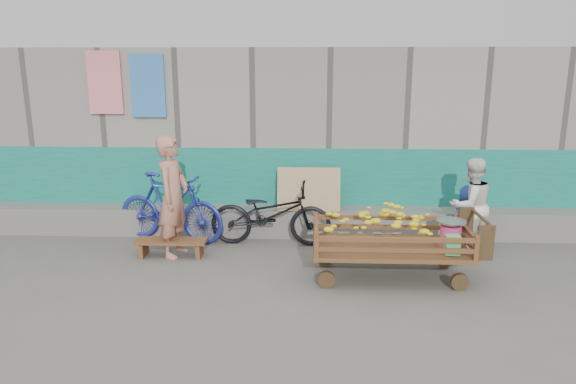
{
  "coord_description": "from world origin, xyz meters",
  "views": [
    {
      "loc": [
        0.32,
        -5.73,
        2.67
      ],
      "look_at": [
        0.02,
        1.2,
        1.0
      ],
      "focal_mm": 32.0,
      "sensor_mm": 36.0,
      "label": 1
    }
  ],
  "objects_px": {
    "woman": "(470,205)",
    "vendor_man": "(173,197)",
    "bicycle_blue": "(170,208)",
    "bench": "(171,244)",
    "bicycle_dark": "(271,214)",
    "child": "(467,217)",
    "banana_cart": "(387,232)"
  },
  "relations": [
    {
      "from": "bench",
      "to": "bicycle_dark",
      "type": "relative_size",
      "value": 0.55
    },
    {
      "from": "woman",
      "to": "child",
      "type": "xyz_separation_m",
      "value": [
        0.0,
        0.13,
        -0.22
      ]
    },
    {
      "from": "child",
      "to": "bench",
      "type": "bearing_deg",
      "value": -12.14
    },
    {
      "from": "bicycle_blue",
      "to": "woman",
      "type": "bearing_deg",
      "value": -76.99
    },
    {
      "from": "banana_cart",
      "to": "vendor_man",
      "type": "distance_m",
      "value": 3.07
    },
    {
      "from": "vendor_man",
      "to": "bicycle_dark",
      "type": "height_order",
      "value": "vendor_man"
    },
    {
      "from": "bench",
      "to": "child",
      "type": "relative_size",
      "value": 1.06
    },
    {
      "from": "woman",
      "to": "bicycle_blue",
      "type": "xyz_separation_m",
      "value": [
        -4.57,
        0.23,
        -0.16
      ]
    },
    {
      "from": "child",
      "to": "bicycle_dark",
      "type": "bearing_deg",
      "value": -19.98
    },
    {
      "from": "woman",
      "to": "bicycle_dark",
      "type": "relative_size",
      "value": 0.76
    },
    {
      "from": "woman",
      "to": "bicycle_blue",
      "type": "height_order",
      "value": "woman"
    },
    {
      "from": "bicycle_blue",
      "to": "bench",
      "type": "bearing_deg",
      "value": -149.11
    },
    {
      "from": "banana_cart",
      "to": "bicycle_dark",
      "type": "xyz_separation_m",
      "value": [
        -1.6,
        1.24,
        -0.13
      ]
    },
    {
      "from": "banana_cart",
      "to": "vendor_man",
      "type": "xyz_separation_m",
      "value": [
        -2.97,
        0.73,
        0.26
      ]
    },
    {
      "from": "bench",
      "to": "vendor_man",
      "type": "xyz_separation_m",
      "value": [
        0.04,
        0.09,
        0.69
      ]
    },
    {
      "from": "child",
      "to": "bicycle_blue",
      "type": "height_order",
      "value": "bicycle_blue"
    },
    {
      "from": "bicycle_dark",
      "to": "vendor_man",
      "type": "bearing_deg",
      "value": 112.37
    },
    {
      "from": "vendor_man",
      "to": "bicycle_blue",
      "type": "height_order",
      "value": "vendor_man"
    },
    {
      "from": "woman",
      "to": "banana_cart",
      "type": "bearing_deg",
      "value": 17.51
    },
    {
      "from": "vendor_man",
      "to": "bench",
      "type": "bearing_deg",
      "value": 164.5
    },
    {
      "from": "bicycle_blue",
      "to": "child",
      "type": "bearing_deg",
      "value": -75.4
    },
    {
      "from": "woman",
      "to": "vendor_man",
      "type": "bearing_deg",
      "value": -16.22
    },
    {
      "from": "bicycle_dark",
      "to": "child",
      "type": "bearing_deg",
      "value": -88.26
    },
    {
      "from": "child",
      "to": "banana_cart",
      "type": "bearing_deg",
      "value": 21.94
    },
    {
      "from": "banana_cart",
      "to": "child",
      "type": "distance_m",
      "value": 1.84
    },
    {
      "from": "child",
      "to": "vendor_man",
      "type": "bearing_deg",
      "value": -13.23
    },
    {
      "from": "vendor_man",
      "to": "bicycle_dark",
      "type": "bearing_deg",
      "value": -60.12
    },
    {
      "from": "vendor_man",
      "to": "bicycle_dark",
      "type": "distance_m",
      "value": 1.51
    },
    {
      "from": "bench",
      "to": "woman",
      "type": "xyz_separation_m",
      "value": [
        4.38,
        0.46,
        0.52
      ]
    },
    {
      "from": "woman",
      "to": "bicycle_dark",
      "type": "xyz_separation_m",
      "value": [
        -2.98,
        0.14,
        -0.22
      ]
    },
    {
      "from": "bench",
      "to": "bicycle_dark",
      "type": "distance_m",
      "value": 1.56
    },
    {
      "from": "banana_cart",
      "to": "bicycle_dark",
      "type": "bearing_deg",
      "value": 142.36
    }
  ]
}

